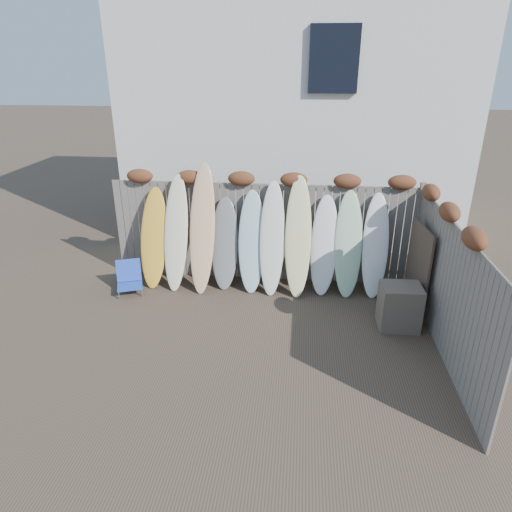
# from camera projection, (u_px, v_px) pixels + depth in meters

# --- Properties ---
(ground) EXTENTS (80.00, 80.00, 0.00)m
(ground) POSITION_uv_depth(u_px,v_px,m) (248.00, 342.00, 7.34)
(ground) COLOR #493A2D
(back_fence) EXTENTS (6.05, 0.28, 2.24)m
(back_fence) POSITION_uv_depth(u_px,v_px,m) (265.00, 224.00, 9.06)
(back_fence) COLOR slate
(back_fence) RESTS_ON ground
(right_fence) EXTENTS (0.28, 4.40, 2.24)m
(right_fence) POSITION_uv_depth(u_px,v_px,m) (448.00, 280.00, 6.84)
(right_fence) COLOR slate
(right_fence) RESTS_ON ground
(house) EXTENTS (8.50, 5.50, 6.33)m
(house) POSITION_uv_depth(u_px,v_px,m) (295.00, 101.00, 11.97)
(house) COLOR silver
(house) RESTS_ON ground
(beach_chair) EXTENTS (0.61, 0.63, 0.62)m
(beach_chair) POSITION_uv_depth(u_px,v_px,m) (129.00, 278.00, 8.85)
(beach_chair) COLOR blue
(beach_chair) RESTS_ON ground
(wooden_crate) EXTENTS (0.67, 0.57, 0.76)m
(wooden_crate) POSITION_uv_depth(u_px,v_px,m) (399.00, 307.00, 7.63)
(wooden_crate) COLOR #6B6050
(wooden_crate) RESTS_ON ground
(lattice_panel) EXTENTS (0.15, 1.06, 1.60)m
(lattice_panel) POSITION_uv_depth(u_px,v_px,m) (417.00, 269.00, 8.00)
(lattice_panel) COLOR #403527
(lattice_panel) RESTS_ON ground
(surfboard_0) EXTENTS (0.60, 0.73, 1.93)m
(surfboard_0) POSITION_uv_depth(u_px,v_px,m) (154.00, 238.00, 8.95)
(surfboard_0) COLOR yellow
(surfboard_0) RESTS_ON ground
(surfboard_1) EXTENTS (0.52, 0.80, 2.19)m
(surfboard_1) POSITION_uv_depth(u_px,v_px,m) (176.00, 233.00, 8.83)
(surfboard_1) COLOR #EDEAC2
(surfboard_1) RESTS_ON ground
(surfboard_2) EXTENTS (0.52, 0.86, 2.42)m
(surfboard_2) POSITION_uv_depth(u_px,v_px,m) (202.00, 229.00, 8.72)
(surfboard_2) COLOR #E5B473
(surfboard_2) RESTS_ON ground
(surfboard_3) EXTENTS (0.55, 0.65, 1.76)m
(surfboard_3) POSITION_uv_depth(u_px,v_px,m) (225.00, 244.00, 8.91)
(surfboard_3) COLOR slate
(surfboard_3) RESTS_ON ground
(surfboard_4) EXTENTS (0.54, 0.71, 1.93)m
(surfboard_4) POSITION_uv_depth(u_px,v_px,m) (252.00, 242.00, 8.77)
(surfboard_4) COLOR #A7CAD8
(surfboard_4) RESTS_ON ground
(surfboard_5) EXTENTS (0.47, 0.75, 2.11)m
(surfboard_5) POSITION_uv_depth(u_px,v_px,m) (272.00, 239.00, 8.67)
(surfboard_5) COLOR silver
(surfboard_5) RESTS_ON ground
(surfboard_6) EXTENTS (0.51, 0.80, 2.23)m
(surfboard_6) POSITION_uv_depth(u_px,v_px,m) (298.00, 237.00, 8.58)
(surfboard_6) COLOR beige
(surfboard_6) RESTS_ON ground
(surfboard_7) EXTENTS (0.57, 0.70, 1.86)m
(surfboard_7) POSITION_uv_depth(u_px,v_px,m) (324.00, 245.00, 8.69)
(surfboard_7) COLOR white
(surfboard_7) RESTS_ON ground
(surfboard_8) EXTENTS (0.53, 0.70, 1.96)m
(surfboard_8) POSITION_uv_depth(u_px,v_px,m) (348.00, 244.00, 8.60)
(surfboard_8) COLOR #AED3AE
(surfboard_8) RESTS_ON ground
(surfboard_9) EXTENTS (0.52, 0.71, 1.92)m
(surfboard_9) POSITION_uv_depth(u_px,v_px,m) (375.00, 246.00, 8.58)
(surfboard_9) COLOR white
(surfboard_9) RESTS_ON ground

